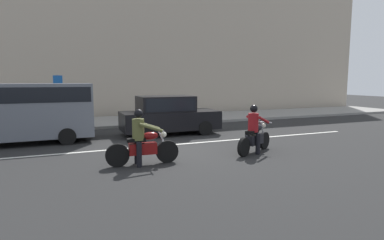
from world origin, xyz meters
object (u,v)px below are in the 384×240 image
(street_sign_post, at_px, (59,95))
(parked_van_slate_gray, at_px, (20,109))
(motorcycle_with_rider_crimson, at_px, (254,133))
(parked_sedan_black, at_px, (168,115))
(motorcycle_with_rider_olive, at_px, (142,142))
(pedestrian_bystander, at_px, (20,105))

(street_sign_post, bearing_deg, parked_van_slate_gray, -108.55)
(motorcycle_with_rider_crimson, distance_m, parked_sedan_black, 4.75)
(motorcycle_with_rider_olive, relative_size, parked_van_slate_gray, 0.41)
(motorcycle_with_rider_crimson, distance_m, motorcycle_with_rider_olive, 3.82)
(motorcycle_with_rider_olive, xyz_separation_m, parked_sedan_black, (2.27, 4.58, 0.23))
(motorcycle_with_rider_olive, relative_size, pedestrian_bystander, 1.22)
(motorcycle_with_rider_olive, height_order, pedestrian_bystander, pedestrian_bystander)
(parked_sedan_black, bearing_deg, parked_van_slate_gray, 178.65)
(motorcycle_with_rider_olive, xyz_separation_m, street_sign_post, (-2.24, 8.63, 1.02))
(motorcycle_with_rider_crimson, xyz_separation_m, parked_van_slate_gray, (-7.38, 4.62, 0.67))
(motorcycle_with_rider_crimson, distance_m, parked_van_slate_gray, 8.73)
(pedestrian_bystander, bearing_deg, motorcycle_with_rider_crimson, -50.03)
(motorcycle_with_rider_crimson, relative_size, street_sign_post, 0.72)
(street_sign_post, height_order, pedestrian_bystander, street_sign_post)
(pedestrian_bystander, bearing_deg, parked_sedan_black, -37.94)
(parked_sedan_black, height_order, pedestrian_bystander, pedestrian_bystander)
(street_sign_post, bearing_deg, parked_sedan_black, -41.99)
(motorcycle_with_rider_crimson, bearing_deg, motorcycle_with_rider_olive, -178.57)
(motorcycle_with_rider_olive, distance_m, parked_sedan_black, 5.11)
(parked_sedan_black, bearing_deg, street_sign_post, 138.01)
(parked_sedan_black, xyz_separation_m, pedestrian_bystander, (-6.35, 4.95, 0.27))
(parked_van_slate_gray, bearing_deg, motorcycle_with_rider_olive, -52.95)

